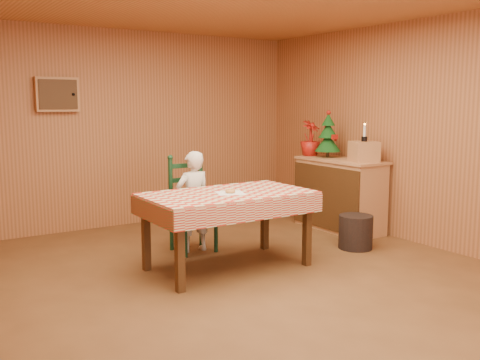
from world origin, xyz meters
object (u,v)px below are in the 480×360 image
at_px(ladder_chair, 191,206).
at_px(storage_bin, 356,232).
at_px(shelf_unit, 339,194).
at_px(dining_table, 228,201).
at_px(crate, 364,152).
at_px(seated_child, 193,202).
at_px(christmas_tree, 328,136).

xyz_separation_m(ladder_chair, storage_bin, (1.60, -0.97, -0.31)).
bearing_deg(shelf_unit, dining_table, -163.84).
bearing_deg(shelf_unit, ladder_chair, 174.91).
xyz_separation_m(shelf_unit, storage_bin, (-0.48, -0.78, -0.27)).
bearing_deg(crate, seated_child, 165.80).
height_order(dining_table, shelf_unit, shelf_unit).
height_order(crate, christmas_tree, christmas_tree).
distance_m(ladder_chair, crate, 2.24).
distance_m(christmas_tree, storage_bin, 1.53).
distance_m(crate, storage_bin, 1.06).
bearing_deg(dining_table, shelf_unit, 16.16).
xyz_separation_m(seated_child, christmas_tree, (2.09, 0.12, 0.65)).
height_order(ladder_chair, seated_child, seated_child).
bearing_deg(dining_table, christmas_tree, 22.20).
bearing_deg(storage_bin, ladder_chair, 148.78).
bearing_deg(ladder_chair, storage_bin, -31.22).
relative_size(shelf_unit, christmas_tree, 2.00).
relative_size(seated_child, crate, 3.75).
relative_size(dining_table, ladder_chair, 1.53).
bearing_deg(shelf_unit, seated_child, 176.47).
relative_size(ladder_chair, storage_bin, 2.81).
bearing_deg(storage_bin, seated_child, 150.30).
height_order(christmas_tree, storage_bin, christmas_tree).
distance_m(seated_child, crate, 2.21).
bearing_deg(crate, ladder_chair, 164.34).
xyz_separation_m(crate, christmas_tree, (-0.00, 0.65, 0.16)).
bearing_deg(ladder_chair, seated_child, -90.00).
distance_m(shelf_unit, crate, 0.71).
xyz_separation_m(seated_child, crate, (2.09, -0.53, 0.49)).
bearing_deg(seated_child, storage_bin, 150.30).
bearing_deg(christmas_tree, crate, -90.00).
relative_size(seated_child, storage_bin, 2.93).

